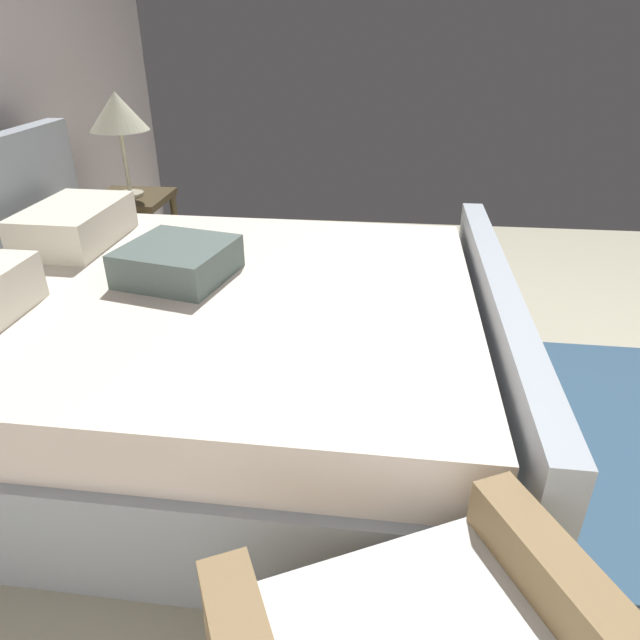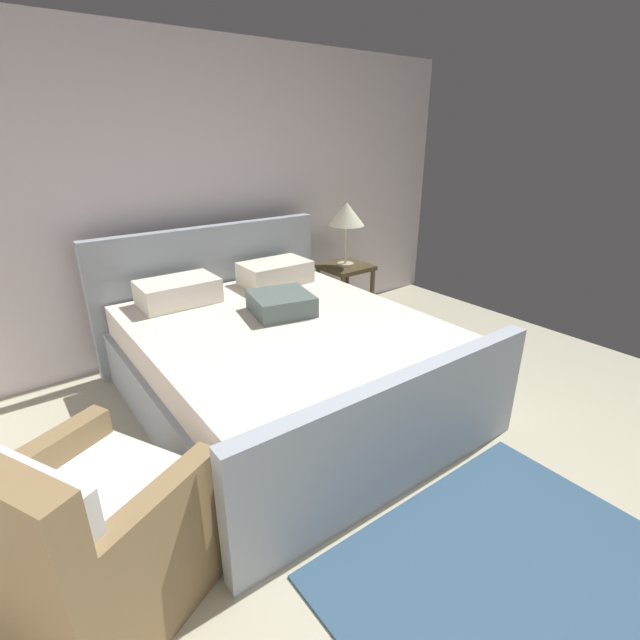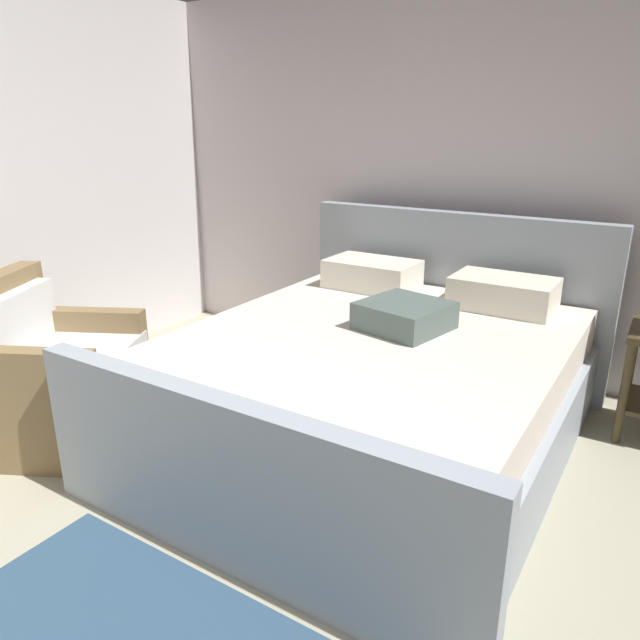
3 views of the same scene
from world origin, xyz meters
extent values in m
cube|color=#97A1AB|center=(-0.23, 1.99, 0.20)|extent=(1.90, 2.15, 0.40)
cube|color=#97A1AB|center=(-0.25, 0.88, 0.36)|extent=(1.98, 0.14, 0.71)
cube|color=silver|center=(-0.23, 1.99, 0.51)|extent=(1.82, 2.09, 0.22)
cube|color=silver|center=(0.20, 2.76, 0.71)|extent=(0.57, 0.37, 0.18)
cube|color=#51615C|center=(-0.14, 2.15, 0.69)|extent=(0.48, 0.48, 0.14)
cube|color=#40341E|center=(1.08, 2.87, 0.58)|extent=(0.44, 0.44, 0.04)
cube|color=#40341E|center=(1.08, 2.87, 0.18)|extent=(0.40, 0.40, 0.02)
cylinder|color=#40341E|center=(0.89, 2.68, 0.28)|extent=(0.04, 0.04, 0.56)
cylinder|color=#40341E|center=(1.27, 2.68, 0.28)|extent=(0.04, 0.04, 0.56)
cylinder|color=#40341E|center=(0.89, 3.06, 0.28)|extent=(0.04, 0.04, 0.56)
cylinder|color=#40341E|center=(1.27, 3.06, 0.28)|extent=(0.04, 0.04, 0.56)
cylinder|color=#B7B293|center=(1.08, 2.87, 0.61)|extent=(0.16, 0.16, 0.02)
cylinder|color=#B7B293|center=(1.08, 2.87, 0.80)|extent=(0.02, 0.02, 0.37)
cone|color=beige|center=(1.08, 2.87, 1.09)|extent=(0.34, 0.34, 0.21)
cube|color=olive|center=(-1.49, 0.91, 0.53)|extent=(0.63, 0.38, 0.22)
cube|color=#2E4B64|center=(-0.23, 0.24, 0.01)|extent=(1.60, 1.11, 0.01)
camera|label=1|loc=(-2.21, 1.34, 1.56)|focal=31.77mm
camera|label=2|loc=(-1.78, -0.43, 1.81)|focal=25.93mm
camera|label=3|loc=(0.97, -0.53, 1.63)|focal=33.04mm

